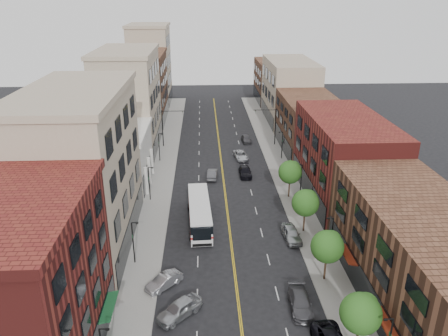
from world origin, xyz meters
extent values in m
plane|color=black|center=(0.00, 0.00, 0.00)|extent=(220.00, 220.00, 0.00)
cube|color=gray|center=(-10.00, 35.00, 0.07)|extent=(4.00, 110.00, 0.15)
cube|color=gray|center=(10.00, 35.00, 0.07)|extent=(4.00, 110.00, 0.15)
cube|color=maroon|center=(-17.00, -6.00, 7.00)|extent=(10.00, 16.00, 14.00)
cube|color=tan|center=(-17.00, 13.00, 9.00)|extent=(10.00, 22.00, 18.00)
cube|color=silver|center=(-17.00, 31.00, 4.00)|extent=(10.00, 14.00, 8.00)
cube|color=tan|center=(-17.00, 48.00, 9.00)|extent=(10.00, 20.00, 18.00)
cube|color=brown|center=(-17.00, 68.00, 7.50)|extent=(10.00, 20.00, 15.00)
cube|color=tan|center=(-17.00, 86.00, 10.00)|extent=(10.00, 16.00, 20.00)
cube|color=brown|center=(17.00, 0.00, 5.00)|extent=(10.00, 26.00, 10.00)
cube|color=maroon|center=(17.00, 24.00, 6.00)|extent=(10.00, 22.00, 12.00)
cube|color=brown|center=(17.00, 45.00, 5.00)|extent=(10.00, 20.00, 10.00)
cube|color=tan|center=(17.00, 66.00, 7.00)|extent=(10.00, 22.00, 14.00)
cube|color=brown|center=(17.00, 86.00, 5.50)|extent=(10.00, 18.00, 11.00)
sphere|color=#275F1B|center=(9.30, -6.00, 4.04)|extent=(3.40, 3.40, 3.40)
sphere|color=#275F1B|center=(9.80, -5.60, 4.55)|extent=(2.04, 2.04, 2.04)
cylinder|color=black|center=(9.30, 4.00, 1.40)|extent=(0.22, 0.22, 2.50)
sphere|color=#275F1B|center=(9.30, 4.00, 4.04)|extent=(3.40, 3.40, 3.40)
sphere|color=#275F1B|center=(9.80, 4.40, 4.55)|extent=(2.04, 2.04, 2.04)
cylinder|color=black|center=(9.30, 14.00, 1.40)|extent=(0.22, 0.22, 2.50)
sphere|color=#275F1B|center=(9.30, 14.00, 4.04)|extent=(3.40, 3.40, 3.40)
sphere|color=#275F1B|center=(9.80, 14.40, 4.55)|extent=(2.04, 2.04, 2.04)
cylinder|color=black|center=(9.30, 24.00, 1.40)|extent=(0.22, 0.22, 2.50)
sphere|color=#275F1B|center=(9.30, 24.00, 4.04)|extent=(3.40, 3.40, 3.40)
sphere|color=#275F1B|center=(9.80, 24.40, 4.55)|extent=(2.04, 2.04, 2.04)
cylinder|color=black|center=(-10.65, -8.00, 5.15)|extent=(0.70, 0.10, 0.10)
cube|color=black|center=(-10.40, -8.00, 5.10)|extent=(0.28, 0.14, 0.14)
cylinder|color=black|center=(-11.00, 8.00, 2.65)|extent=(0.14, 0.14, 5.00)
cylinder|color=black|center=(-10.65, 8.00, 5.15)|extent=(0.70, 0.10, 0.10)
cube|color=black|center=(-10.40, 8.00, 5.10)|extent=(0.28, 0.14, 0.14)
cube|color=#19592D|center=(-11.00, 8.00, 3.55)|extent=(0.04, 0.55, 0.35)
cylinder|color=black|center=(-11.00, 24.00, 2.65)|extent=(0.14, 0.14, 5.00)
cylinder|color=black|center=(-10.65, 24.00, 5.15)|extent=(0.70, 0.10, 0.10)
cube|color=black|center=(-10.40, 24.00, 5.10)|extent=(0.28, 0.14, 0.14)
cube|color=#19592D|center=(-11.00, 24.00, 3.55)|extent=(0.04, 0.55, 0.35)
cylinder|color=black|center=(-11.00, 40.00, 2.65)|extent=(0.14, 0.14, 5.00)
cylinder|color=black|center=(-10.65, 40.00, 5.15)|extent=(0.70, 0.10, 0.10)
cube|color=black|center=(-10.40, 40.00, 5.10)|extent=(0.28, 0.14, 0.14)
cube|color=#19592D|center=(-11.00, 40.00, 3.55)|extent=(0.04, 0.55, 0.35)
cylinder|color=black|center=(10.65, -8.00, 5.15)|extent=(0.70, 0.10, 0.10)
cube|color=black|center=(10.40, -8.00, 5.10)|extent=(0.28, 0.14, 0.14)
cube|color=#19592D|center=(11.00, -8.00, 3.55)|extent=(0.04, 0.55, 0.35)
cylinder|color=black|center=(11.00, 8.00, 2.65)|extent=(0.14, 0.14, 5.00)
cylinder|color=black|center=(10.65, 8.00, 5.15)|extent=(0.70, 0.10, 0.10)
cube|color=black|center=(10.40, 8.00, 5.10)|extent=(0.28, 0.14, 0.14)
cube|color=#19592D|center=(11.00, 8.00, 3.55)|extent=(0.04, 0.55, 0.35)
cylinder|color=black|center=(11.00, 24.00, 2.65)|extent=(0.14, 0.14, 5.00)
cylinder|color=black|center=(10.65, 24.00, 5.15)|extent=(0.70, 0.10, 0.10)
cube|color=black|center=(10.40, 24.00, 5.10)|extent=(0.28, 0.14, 0.14)
cube|color=#19592D|center=(11.00, 24.00, 3.55)|extent=(0.04, 0.55, 0.35)
cylinder|color=black|center=(11.00, 40.00, 2.65)|extent=(0.14, 0.14, 5.00)
cylinder|color=black|center=(10.65, 40.00, 5.15)|extent=(0.70, 0.10, 0.10)
cube|color=black|center=(10.40, 40.00, 5.10)|extent=(0.28, 0.14, 0.14)
cube|color=#19592D|center=(11.00, 40.00, 3.55)|extent=(0.04, 0.55, 0.35)
cylinder|color=black|center=(-11.00, 48.00, 3.75)|extent=(0.18, 0.18, 7.20)
cylinder|color=black|center=(-8.80, 48.00, 7.15)|extent=(4.40, 0.12, 0.12)
imported|color=black|center=(-7.00, 48.00, 6.75)|extent=(0.15, 0.18, 0.90)
cylinder|color=black|center=(11.00, 48.00, 3.75)|extent=(0.18, 0.18, 7.20)
cylinder|color=black|center=(8.80, 48.00, 7.15)|extent=(4.40, 0.12, 0.12)
imported|color=black|center=(7.00, 48.00, 6.75)|extent=(0.15, 0.18, 0.90)
cube|color=white|center=(-3.79, 16.75, 1.65)|extent=(3.20, 12.14, 2.91)
cube|color=black|center=(-3.79, 16.75, 2.35)|extent=(3.24, 12.18, 1.05)
cube|color=#AC0F0C|center=(-3.79, 16.75, 1.35)|extent=(3.24, 12.18, 0.22)
cube|color=black|center=(-3.49, 10.72, 1.90)|extent=(2.20, 0.17, 1.60)
cylinder|color=black|center=(-4.91, 12.68, 0.48)|extent=(0.33, 0.97, 0.96)
cylinder|color=black|center=(-2.27, 12.81, 0.48)|extent=(0.33, 0.97, 0.96)
cylinder|color=black|center=(-5.31, 20.68, 0.48)|extent=(0.33, 0.97, 0.96)
cylinder|color=black|center=(-2.67, 20.82, 0.48)|extent=(0.33, 0.97, 0.96)
imported|color=#A8ABB0|center=(-5.63, -0.82, 0.81)|extent=(4.73, 4.64, 1.61)
imported|color=#A2A4AA|center=(-7.40, 3.61, 0.68)|extent=(3.95, 3.90, 1.36)
imported|color=#444448|center=(5.80, -0.40, 0.71)|extent=(2.22, 5.01, 1.43)
imported|color=#A5A9AC|center=(7.40, 12.25, 0.79)|extent=(2.20, 4.75, 1.58)
imported|color=#444448|center=(-1.80, 31.82, 0.71)|extent=(1.86, 4.45, 1.43)
imported|color=black|center=(3.66, 32.53, 0.69)|extent=(1.98, 4.78, 1.38)
imported|color=silver|center=(3.59, 40.60, 0.67)|extent=(2.83, 5.07, 1.34)
imported|color=#454449|center=(5.50, 50.06, 0.70)|extent=(1.97, 4.21, 1.40)
camera|label=1|loc=(-3.10, -33.68, 28.00)|focal=35.00mm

